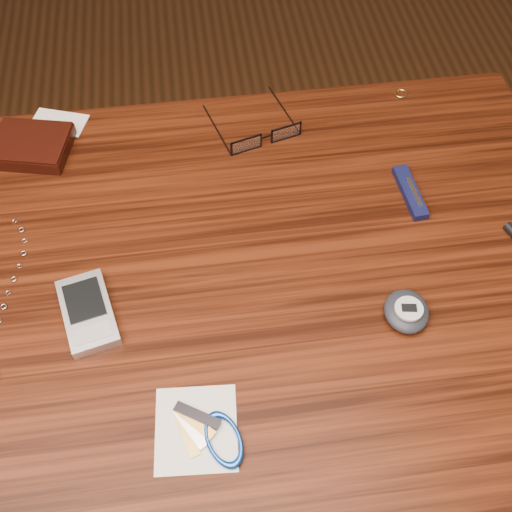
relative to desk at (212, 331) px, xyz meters
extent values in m
plane|color=#472814|center=(0.00, 0.00, -0.65)|extent=(3.80, 3.80, 0.00)
cube|color=#3C1709|center=(0.00, 0.00, 0.08)|extent=(1.00, 0.70, 0.03)
cylinder|color=#4C2814|center=(0.45, 0.30, -0.29)|extent=(0.05, 0.05, 0.71)
cube|color=black|center=(-0.23, 0.27, 0.11)|extent=(0.12, 0.11, 0.02)
cube|color=black|center=(-0.23, 0.27, 0.12)|extent=(0.12, 0.11, 0.00)
cube|color=white|center=(-0.19, 0.33, 0.10)|extent=(0.09, 0.07, 0.00)
cube|color=black|center=(0.08, 0.23, 0.11)|extent=(0.05, 0.01, 0.02)
cube|color=white|center=(0.08, 0.23, 0.11)|extent=(0.04, 0.01, 0.02)
cylinder|color=black|center=(0.04, 0.28, 0.10)|extent=(0.03, 0.11, 0.00)
cube|color=black|center=(0.14, 0.25, 0.11)|extent=(0.05, 0.01, 0.02)
cube|color=white|center=(0.14, 0.25, 0.11)|extent=(0.04, 0.01, 0.02)
cylinder|color=black|center=(0.14, 0.31, 0.10)|extent=(0.03, 0.11, 0.00)
cube|color=black|center=(0.11, 0.24, 0.12)|extent=(0.02, 0.01, 0.00)
torus|color=#DCBA5D|center=(0.33, 0.32, 0.10)|extent=(0.03, 0.03, 0.00)
torus|color=silver|center=(-0.24, 0.01, 0.10)|extent=(0.01, 0.01, 0.00)
torus|color=silver|center=(-0.24, 0.03, 0.10)|extent=(0.01, 0.01, 0.01)
torus|color=silver|center=(-0.24, 0.05, 0.10)|extent=(0.01, 0.01, 0.00)
torus|color=silver|center=(-0.23, 0.07, 0.10)|extent=(0.01, 0.00, 0.01)
torus|color=silver|center=(-0.23, 0.09, 0.10)|extent=(0.01, 0.01, 0.00)
torus|color=silver|center=(-0.23, 0.11, 0.10)|extent=(0.01, 0.00, 0.01)
torus|color=silver|center=(-0.23, 0.12, 0.10)|extent=(0.01, 0.01, 0.00)
torus|color=silver|center=(-0.24, 0.14, 0.10)|extent=(0.01, 0.01, 0.01)
cube|color=silver|center=(-0.14, -0.02, 0.11)|extent=(0.08, 0.11, 0.01)
cube|color=black|center=(-0.15, 0.00, 0.12)|extent=(0.05, 0.06, 0.00)
cube|color=#929599|center=(-0.14, -0.05, 0.12)|extent=(0.05, 0.03, 0.00)
ellipsoid|color=black|center=(0.23, -0.07, 0.11)|extent=(0.06, 0.07, 0.02)
cylinder|color=#B0B4B9|center=(0.23, -0.07, 0.12)|extent=(0.03, 0.03, 0.00)
cube|color=black|center=(0.23, -0.07, 0.13)|extent=(0.02, 0.01, 0.00)
cube|color=silver|center=(-0.03, -0.17, 0.10)|extent=(0.09, 0.10, 0.00)
torus|color=#154BB7|center=(0.00, -0.19, 0.11)|extent=(0.07, 0.07, 0.01)
cube|color=olive|center=(-0.04, -0.18, 0.10)|extent=(0.03, 0.05, 0.00)
cube|color=silver|center=(-0.03, -0.17, 0.11)|extent=(0.04, 0.05, 0.00)
cube|color=#A47D3A|center=(-0.03, -0.17, 0.11)|extent=(0.05, 0.05, 0.00)
cube|color=black|center=(-0.03, -0.16, 0.11)|extent=(0.05, 0.04, 0.00)
cube|color=#0F0F35|center=(0.29, 0.12, 0.11)|extent=(0.03, 0.09, 0.01)
cube|color=silver|center=(0.29, 0.11, 0.11)|extent=(0.01, 0.05, 0.00)
camera|label=1|loc=(0.00, -0.42, 0.77)|focal=45.00mm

